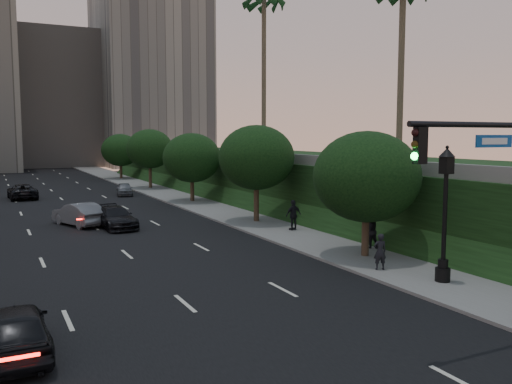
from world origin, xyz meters
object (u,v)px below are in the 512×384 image
street_lamp (445,220)px  sedan_near_right (115,218)px  sedan_far_left (22,191)px  pedestrian_c (293,215)px  sedan_mid_left (79,214)px  sedan_far_right (125,189)px  pedestrian_a (380,252)px  sedan_near_left (16,330)px  pedestrian_b (370,231)px

street_lamp → sedan_near_right: (-9.01, 19.47, -1.93)m
sedan_far_left → pedestrian_c: size_ratio=2.76×
sedan_mid_left → pedestrian_c: size_ratio=2.50×
sedan_far_right → pedestrian_c: pedestrian_c is taller
pedestrian_c → sedan_far_left: bearing=-69.2°
sedan_far_right → pedestrian_a: size_ratio=2.36×
sedan_near_left → pedestrian_a: size_ratio=2.70×
street_lamp → pedestrian_a: bearing=111.2°
pedestrian_b → sedan_near_right: bearing=-46.2°
sedan_mid_left → sedan_near_right: size_ratio=0.97×
sedan_near_left → pedestrian_a: 14.99m
pedestrian_a → pedestrian_c: (1.69, 10.37, 0.14)m
pedestrian_b → street_lamp: bearing=81.5°
sedan_far_left → pedestrian_b: size_ratio=2.85×
sedan_mid_left → sedan_near_right: 2.84m
sedan_near_right → pedestrian_b: pedestrian_b is taller
sedan_near_right → pedestrian_a: bearing=-70.3°
sedan_far_left → sedan_near_right: bearing=99.6°
sedan_near_left → sedan_far_right: bearing=-107.4°
street_lamp → pedestrian_b: (1.53, 6.59, -1.57)m
sedan_near_left → sedan_near_right: size_ratio=0.89×
pedestrian_c → street_lamp: bearing=80.2°
street_lamp → sedan_far_left: size_ratio=1.08×
sedan_mid_left → pedestrian_b: bearing=109.9°
sedan_far_left → sedan_far_right: size_ratio=1.38×
sedan_near_left → pedestrian_b: (17.30, 6.67, 0.33)m
street_lamp → pedestrian_a: 3.31m
sedan_near_left → pedestrian_c: (16.43, 13.12, 0.36)m
sedan_mid_left → sedan_near_left: bearing=57.5°
pedestrian_a → pedestrian_c: 10.51m
sedan_near_left → sedan_far_left: size_ratio=0.83×
sedan_near_right → pedestrian_a: 18.61m
sedan_near_left → pedestrian_c: pedestrian_c is taller
sedan_near_right → pedestrian_b: (10.53, -12.88, 0.36)m
sedan_mid_left → street_lamp: bearing=97.0°
sedan_mid_left → pedestrian_a: pedestrian_a is taller
sedan_mid_left → pedestrian_b: pedestrian_b is taller
street_lamp → pedestrian_c: street_lamp is taller
street_lamp → sedan_far_right: 38.86m
sedan_near_right → pedestrian_b: bearing=-56.4°
sedan_near_left → pedestrian_b: pedestrian_b is taller
sedan_near_right → pedestrian_a: pedestrian_a is taller
pedestrian_a → pedestrian_b: pedestrian_b is taller
street_lamp → sedan_far_right: street_lamp is taller
sedan_mid_left → pedestrian_c: (11.61, -8.50, 0.31)m
sedan_near_right → pedestrian_a: (7.97, -16.81, 0.25)m
sedan_near_left → pedestrian_b: bearing=-159.5°
street_lamp → sedan_far_left: (-13.44, 39.90, -1.91)m
pedestrian_a → pedestrian_b: 4.69m
street_lamp → sedan_near_left: size_ratio=1.30×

